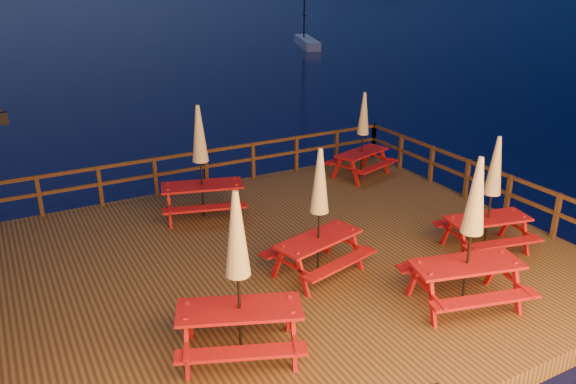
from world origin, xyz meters
The scene contains 11 objects.
ground centered at (0.00, 0.00, 0.00)m, with size 500.00×500.00×0.00m, color black.
deck centered at (0.00, 0.00, 0.20)m, with size 12.00×10.00×0.40m, color #422715.
deck_piles centered at (0.00, 0.00, -0.30)m, with size 11.44×9.44×1.40m.
railing centered at (0.00, 1.78, 1.16)m, with size 11.80×9.75×1.10m.
sailboat centered at (20.09, 33.57, 0.35)m, with size 3.59×6.95×10.37m.
picnic_table_0 centered at (1.98, -3.13, 1.89)m, with size 2.36×2.10×2.87m.
picnic_table_1 centered at (-0.81, 2.93, 1.88)m, with size 2.36×2.12×2.84m.
picnic_table_2 centered at (3.99, -1.75, 1.75)m, with size 2.10×1.86×2.60m.
picnic_table_3 centered at (-2.21, -2.47, 1.86)m, with size 2.44×2.24×2.82m.
picnic_table_4 centered at (0.23, -0.87, 1.78)m, with size 2.18×1.94×2.66m.
picnic_table_5 centered at (4.40, 3.50, 1.71)m, with size 2.12×1.92×2.53m.
Camera 1 is at (-5.12, -9.42, 6.18)m, focal length 35.00 mm.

